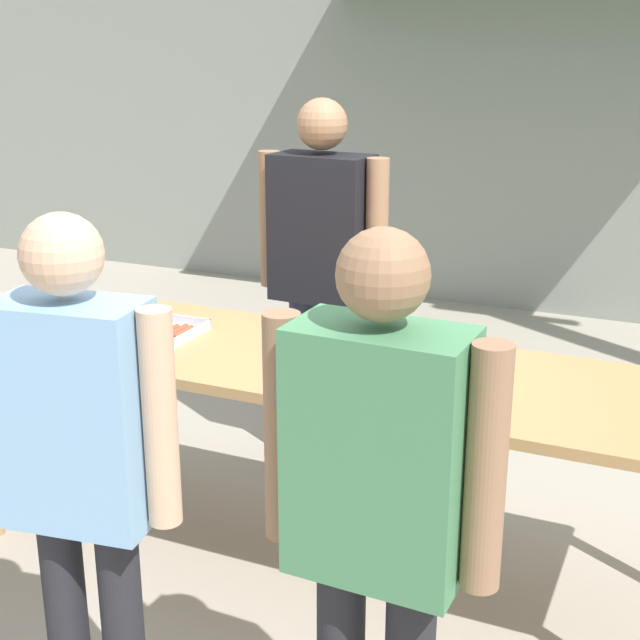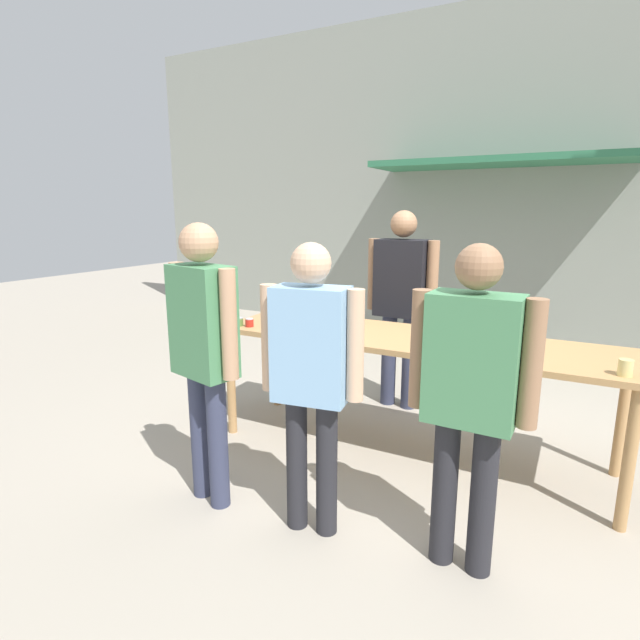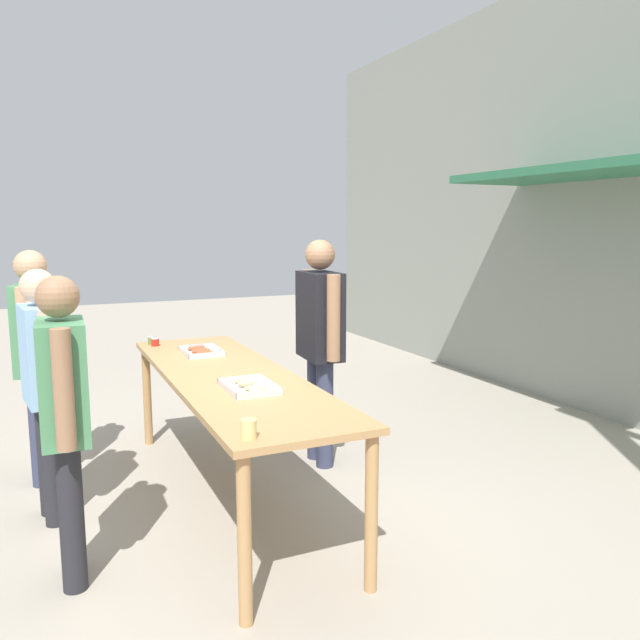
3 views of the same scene
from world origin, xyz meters
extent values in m
plane|color=#A39989|center=(0.00, 0.00, 0.00)|extent=(24.00, 24.00, 0.00)
cube|color=gray|center=(0.00, 4.00, 2.25)|extent=(12.00, 0.12, 4.50)
cube|color=#2D704C|center=(0.00, 3.45, 2.40)|extent=(3.20, 1.00, 0.08)
cube|color=tan|center=(0.00, 0.00, 0.89)|extent=(2.91, 0.82, 0.04)
cylinder|color=tan|center=(-1.39, -0.34, 0.43)|extent=(0.07, 0.07, 0.87)
cylinder|color=tan|center=(1.39, -0.34, 0.43)|extent=(0.07, 0.07, 0.87)
cylinder|color=tan|center=(-1.39, 0.34, 0.43)|extent=(0.07, 0.07, 0.87)
cylinder|color=tan|center=(1.39, 0.34, 0.43)|extent=(0.07, 0.07, 0.87)
cube|color=silver|center=(-0.75, -0.01, 0.91)|extent=(0.39, 0.29, 0.01)
cube|color=silver|center=(-0.75, -0.15, 0.93)|extent=(0.39, 0.01, 0.03)
cube|color=silver|center=(-0.75, 0.13, 0.93)|extent=(0.39, 0.01, 0.03)
cube|color=silver|center=(-0.94, -0.01, 0.93)|extent=(0.01, 0.29, 0.03)
cube|color=silver|center=(-0.56, -0.01, 0.93)|extent=(0.01, 0.29, 0.03)
cylinder|color=#A34C2D|center=(-0.90, -0.01, 0.93)|extent=(0.04, 0.13, 0.03)
cylinder|color=#A34C2D|center=(-0.87, -0.02, 0.93)|extent=(0.03, 0.14, 0.03)
cylinder|color=#A34C2D|center=(-0.82, -0.01, 0.92)|extent=(0.04, 0.13, 0.02)
cylinder|color=#A34C2D|center=(-0.79, 0.00, 0.93)|extent=(0.04, 0.13, 0.02)
cylinder|color=#A34C2D|center=(-0.75, -0.01, 0.93)|extent=(0.03, 0.15, 0.03)
cylinder|color=#A34C2D|center=(-0.71, 0.00, 0.92)|extent=(0.03, 0.12, 0.02)
cylinder|color=#A34C2D|center=(-0.67, -0.01, 0.93)|extent=(0.03, 0.11, 0.03)
cylinder|color=#A34C2D|center=(-0.63, -0.01, 0.93)|extent=(0.03, 0.15, 0.03)
cylinder|color=#A34C2D|center=(-0.59, -0.02, 0.93)|extent=(0.03, 0.14, 0.03)
cube|color=silver|center=(0.46, -0.01, 0.91)|extent=(0.42, 0.29, 0.01)
cube|color=silver|center=(0.46, -0.15, 0.93)|extent=(0.42, 0.01, 0.03)
cube|color=silver|center=(0.46, 0.13, 0.93)|extent=(0.42, 0.01, 0.03)
cube|color=silver|center=(0.26, -0.01, 0.93)|extent=(0.01, 0.29, 0.03)
cube|color=silver|center=(0.67, -0.01, 0.93)|extent=(0.01, 0.29, 0.03)
ellipsoid|color=#D6B77F|center=(0.32, -0.02, 0.94)|extent=(0.07, 0.11, 0.05)
ellipsoid|color=#D6B77F|center=(0.42, -0.01, 0.94)|extent=(0.07, 0.12, 0.05)
ellipsoid|color=#D6B77F|center=(0.51, -0.01, 0.93)|extent=(0.05, 0.10, 0.03)
ellipsoid|color=#D6B77F|center=(0.61, 0.00, 0.94)|extent=(0.07, 0.12, 0.04)
cylinder|color=#567A38|center=(-1.32, -0.30, 0.94)|extent=(0.07, 0.07, 0.06)
cylinder|color=#B2B2B7|center=(-1.32, -0.30, 0.97)|extent=(0.06, 0.06, 0.01)
cylinder|color=#B22319|center=(-1.23, -0.28, 0.94)|extent=(0.07, 0.07, 0.06)
cylinder|color=#B2B2B7|center=(-1.23, -0.28, 0.97)|extent=(0.06, 0.06, 0.01)
cylinder|color=#DBC67A|center=(1.32, -0.29, 0.95)|extent=(0.08, 0.08, 0.09)
cylinder|color=#333851|center=(-0.48, 0.86, 0.43)|extent=(0.14, 0.14, 0.87)
cylinder|color=#333851|center=(-0.27, 0.85, 0.43)|extent=(0.14, 0.14, 0.87)
cube|color=black|center=(-0.37, 0.86, 1.21)|extent=(0.47, 0.28, 0.69)
sphere|color=#936B4C|center=(-0.37, 0.86, 1.69)|extent=(0.23, 0.23, 0.23)
cylinder|color=#936B4C|center=(-0.65, 0.87, 1.23)|extent=(0.10, 0.10, 0.65)
cylinder|color=#936B4C|center=(-0.09, 0.84, 1.23)|extent=(0.10, 0.10, 0.65)
cylinder|color=#333851|center=(-0.81, -1.22, 0.42)|extent=(0.12, 0.12, 0.83)
cylinder|color=#333851|center=(-0.99, -1.18, 0.42)|extent=(0.12, 0.12, 0.83)
cube|color=#478456|center=(-0.90, -1.20, 1.16)|extent=(0.45, 0.32, 0.66)
sphere|color=tan|center=(-0.90, -1.20, 1.63)|extent=(0.23, 0.23, 0.23)
cylinder|color=tan|center=(-0.66, -1.26, 1.18)|extent=(0.09, 0.09, 0.63)
cylinder|color=tan|center=(-1.14, -1.14, 1.18)|extent=(0.09, 0.09, 0.63)
cylinder|color=#232328|center=(0.73, -1.07, 0.40)|extent=(0.13, 0.13, 0.80)
cylinder|color=#232328|center=(0.54, -1.07, 0.40)|extent=(0.13, 0.13, 0.80)
cube|color=#478456|center=(0.63, -1.07, 1.11)|extent=(0.43, 0.24, 0.63)
sphere|color=#936B4C|center=(0.63, -1.07, 1.55)|extent=(0.22, 0.22, 0.22)
cylinder|color=#936B4C|center=(0.89, -1.08, 1.13)|extent=(0.10, 0.10, 0.60)
cylinder|color=#936B4C|center=(0.37, -1.06, 1.13)|extent=(0.10, 0.10, 0.60)
cylinder|color=#232328|center=(-0.10, -1.15, 0.40)|extent=(0.12, 0.12, 0.79)
cylinder|color=#232328|center=(-0.28, -1.17, 0.40)|extent=(0.12, 0.12, 0.79)
cube|color=#84B2DB|center=(-0.19, -1.16, 1.10)|extent=(0.43, 0.28, 0.63)
sphere|color=#DBAD89|center=(-0.19, -1.16, 1.54)|extent=(0.21, 0.21, 0.21)
cylinder|color=#DBAD89|center=(0.05, -1.13, 1.12)|extent=(0.09, 0.09, 0.59)
cylinder|color=#DBAD89|center=(-0.44, -1.20, 1.12)|extent=(0.09, 0.09, 0.59)
camera|label=1|loc=(1.29, -2.88, 2.06)|focal=50.00mm
camera|label=2|loc=(1.05, -3.41, 1.81)|focal=28.00mm
camera|label=3|loc=(4.05, -1.17, 1.91)|focal=35.00mm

